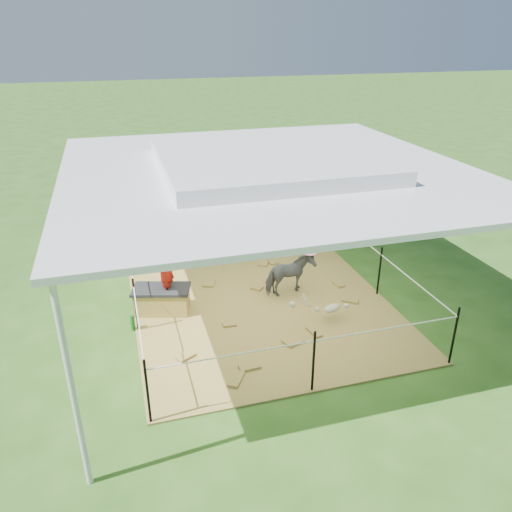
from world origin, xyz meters
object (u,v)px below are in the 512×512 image
object	(u,v)px
straw_bale	(162,301)
distant_person	(248,172)
picnic_table_far	(321,159)
green_bottle	(133,322)
pony	(290,275)
foal	(332,307)
picnic_table_near	(255,175)
woman	(164,261)
trash_barrel	(312,175)

from	to	relation	value
straw_bale	distant_person	xyz separation A→B (m)	(3.53, 7.05, 0.28)
picnic_table_far	distant_person	size ratio (longest dim) A/B	2.00
green_bottle	pony	world-z (taller)	pony
foal	picnic_table_near	size ratio (longest dim) A/B	0.59
straw_bale	picnic_table_far	xyz separation A→B (m)	(6.56, 8.32, 0.19)
pony	distant_person	bearing A→B (deg)	-22.46
woman	pony	bearing A→B (deg)	105.11
trash_barrel	picnic_table_far	xyz separation A→B (m)	(1.19, 2.14, -0.07)
pony	picnic_table_near	bearing A→B (deg)	-24.46
picnic_table_near	distant_person	size ratio (longest dim) A/B	1.51
distant_person	picnic_table_far	bearing A→B (deg)	-142.21
woman	trash_barrel	xyz separation A→B (m)	(5.27, 6.18, -0.51)
green_bottle	trash_barrel	xyz separation A→B (m)	(5.92, 6.63, 0.34)
pony	distant_person	size ratio (longest dim) A/B	0.92
woman	pony	size ratio (longest dim) A/B	1.20
trash_barrel	picnic_table_near	xyz separation A→B (m)	(-1.55, 1.07, -0.17)
trash_barrel	distant_person	xyz separation A→B (m)	(-1.84, 0.87, 0.02)
woman	green_bottle	size ratio (longest dim) A/B	4.32
pony	foal	bearing A→B (deg)	-173.11
trash_barrel	distant_person	bearing A→B (deg)	154.72
straw_bale	picnic_table_far	size ratio (longest dim) A/B	0.46
woman	distant_person	distance (m)	7.85
woman	picnic_table_near	distance (m)	8.18
straw_bale	picnic_table_far	bearing A→B (deg)	51.74
woman	trash_barrel	distance (m)	8.14
pony	green_bottle	bearing A→B (deg)	84.69
straw_bale	foal	distance (m)	3.02
trash_barrel	pony	bearing A→B (deg)	-115.49
green_bottle	trash_barrel	distance (m)	8.89
picnic_table_far	foal	bearing A→B (deg)	-88.00
green_bottle	trash_barrel	world-z (taller)	trash_barrel
woman	trash_barrel	bearing A→B (deg)	155.25
foal	picnic_table_far	distance (m)	10.14
foal	picnic_table_near	bearing A→B (deg)	65.87
distant_person	woman	bearing A→B (deg)	79.12
green_bottle	pony	distance (m)	3.00
green_bottle	trash_barrel	size ratio (longest dim) A/B	0.26
trash_barrel	straw_bale	bearing A→B (deg)	-130.99
pony	foal	size ratio (longest dim) A/B	1.03
woman	trash_barrel	size ratio (longest dim) A/B	1.13
trash_barrel	picnic_table_near	world-z (taller)	trash_barrel
straw_bale	picnic_table_far	world-z (taller)	picnic_table_far
straw_bale	distant_person	world-z (taller)	distant_person
green_bottle	picnic_table_near	bearing A→B (deg)	60.43
picnic_table_near	distant_person	xyz separation A→B (m)	(-0.29, -0.20, 0.19)
distant_person	pony	bearing A→B (deg)	96.09
straw_bale	foal	world-z (taller)	foal
picnic_table_near	trash_barrel	bearing A→B (deg)	-39.15
pony	trash_barrel	world-z (taller)	trash_barrel
picnic_table_near	pony	bearing A→B (deg)	-105.35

